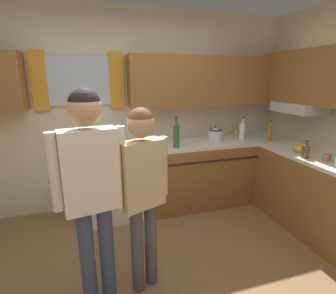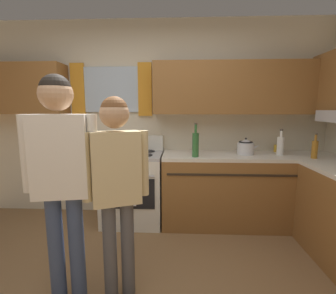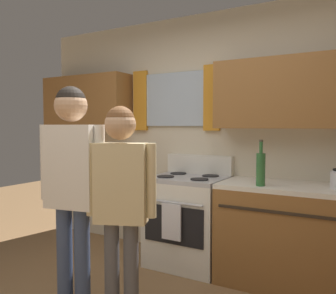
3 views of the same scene
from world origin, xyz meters
TOP-DOWN VIEW (x-y plane):
  - back_wall_unit at (0.06, 1.82)m, footprint 4.60×0.42m
  - stove_oven at (-0.22, 1.54)m, footprint 0.74×0.67m
  - bottle_wine_green at (0.56, 1.35)m, footprint 0.08×0.08m
  - adult_left at (-0.46, 0.19)m, footprint 0.52×0.23m
  - adult_in_plaid at (-0.09, 0.25)m, footprint 0.45×0.27m

SIDE VIEW (x-z plane):
  - stove_oven at x=-0.22m, z-range -0.08..1.02m
  - adult_in_plaid at x=-0.09m, z-range 0.20..1.74m
  - bottle_wine_green at x=0.56m, z-range 0.85..1.25m
  - adult_left at x=-0.46m, z-range 0.22..1.91m
  - back_wall_unit at x=0.06m, z-range 0.15..2.75m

